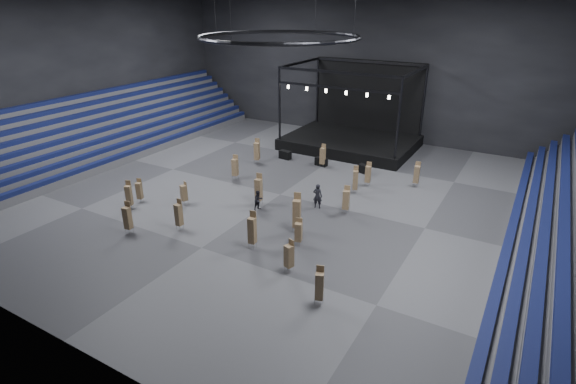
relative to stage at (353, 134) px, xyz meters
The scene contains 30 objects.
floor 16.30m from the stage, 90.00° to the right, with size 50.00×50.00×0.00m, color #4A4A4C.
wall_back 8.93m from the stage, 90.00° to the left, with size 50.00×0.20×18.00m, color black.
wall_front 37.99m from the stage, 90.00° to the right, with size 50.00×0.20×18.00m, color black.
wall_left 30.75m from the stage, 147.00° to the right, with size 0.20×42.00×18.00m, color black.
bleachers_left 28.10m from the stage, 144.71° to the right, with size 7.20×40.00×6.40m.
stage is the anchor object (origin of this frame).
truss_ring 19.93m from the stage, 90.00° to the right, with size 12.30×12.30×5.15m.
flight_case_left 9.03m from the stage, 119.81° to the right, with size 1.29×0.65×0.86m, color black.
flight_case_mid 7.87m from the stage, 91.46° to the right, with size 1.24×0.62×0.83m, color black.
flight_case_right 8.84m from the stage, 60.04° to the right, with size 1.22×0.61×0.81m, color black.
chair_stack_0 21.96m from the stage, 78.12° to the right, with size 0.68×0.68×3.07m.
chair_stack_1 12.89m from the stage, 41.47° to the right, with size 0.51×0.51×2.33m.
chair_stack_2 12.22m from the stage, 120.55° to the right, with size 0.65×0.65×2.65m.
chair_stack_3 28.31m from the stage, 102.05° to the right, with size 0.55×0.55×2.47m.
chair_stack_4 23.80m from the stage, 76.46° to the right, with size 0.56×0.56×2.04m.
chair_stack_5 29.84m from the stage, 71.09° to the right, with size 0.58×0.58×2.41m.
chair_stack_6 16.25m from the stage, 109.69° to the right, with size 0.62×0.62×2.41m.
chair_stack_7 27.10m from the stage, 75.83° to the right, with size 0.61×0.61×2.22m.
chair_stack_8 26.36m from the stage, 110.02° to the right, with size 0.58×0.58×2.42m.
chair_stack_9 22.69m from the stage, 104.79° to the right, with size 0.60×0.60×2.01m.
chair_stack_10 25.23m from the stage, 111.60° to the right, with size 0.54×0.54×2.10m.
chair_stack_11 8.23m from the stage, 89.00° to the right, with size 0.47×0.47×2.43m.
chair_stack_12 18.01m from the stage, 69.28° to the right, with size 0.58×0.58×2.33m.
chair_stack_13 25.62m from the stage, 96.98° to the right, with size 0.47×0.47×2.42m.
chair_stack_14 12.08m from the stage, 61.18° to the right, with size 0.51×0.51×2.25m.
chair_stack_15 18.93m from the stage, 91.37° to the right, with size 0.59×0.59×2.74m.
chair_stack_16 25.14m from the stage, 83.11° to the right, with size 0.54×0.54×2.72m.
chair_stack_17 13.81m from the stage, 66.73° to the right, with size 0.57×0.57×2.49m.
man_center 17.48m from the stage, 76.87° to the right, with size 0.75×0.49×2.07m, color black.
crew_member 19.72m from the stage, 89.91° to the right, with size 0.79×0.62×1.63m, color black.
Camera 1 is at (18.43, -30.60, 15.64)m, focal length 28.00 mm.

